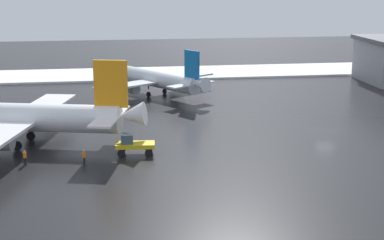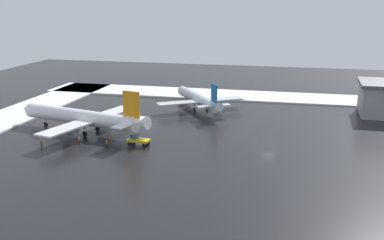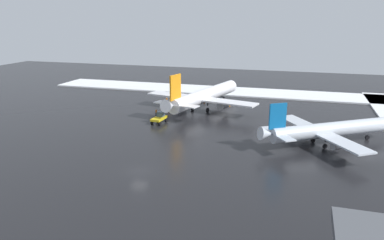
% 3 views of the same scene
% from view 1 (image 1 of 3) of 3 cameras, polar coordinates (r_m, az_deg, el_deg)
% --- Properties ---
extents(ground_plane, '(240.00, 240.00, 0.00)m').
position_cam_1_polar(ground_plane, '(82.45, 12.87, -1.04)').
color(ground_plane, black).
extents(snow_bank_far, '(152.00, 16.00, 0.40)m').
position_cam_1_polar(snow_bank_far, '(129.22, 4.89, 4.72)').
color(snow_bank_far, white).
rests_on(snow_bank_far, ground_plane).
extents(airplane_distant_tail, '(36.22, 30.40, 10.90)m').
position_cam_1_polar(airplane_distant_tail, '(76.66, -17.64, 0.30)').
color(airplane_distant_tail, white).
rests_on(airplane_distant_tail, ground_plane).
extents(airplane_far_rear, '(22.31, 25.94, 8.83)m').
position_cam_1_polar(airplane_far_rear, '(104.93, -4.09, 4.09)').
color(airplane_far_rear, silver).
rests_on(airplane_far_rear, ground_plane).
extents(pushback_tug, '(4.77, 2.64, 2.50)m').
position_cam_1_polar(pushback_tug, '(70.03, -5.74, -2.33)').
color(pushback_tug, gold).
rests_on(pushback_tug, ground_plane).
extents(ground_crew_beside_wing, '(0.36, 0.36, 1.71)m').
position_cam_1_polar(ground_crew_beside_wing, '(68.55, -15.91, -3.44)').
color(ground_crew_beside_wing, black).
rests_on(ground_crew_beside_wing, ground_plane).
extents(ground_crew_near_tug, '(0.36, 0.36, 1.71)m').
position_cam_1_polar(ground_crew_near_tug, '(67.16, -10.43, -3.48)').
color(ground_crew_near_tug, black).
rests_on(ground_crew_near_tug, ground_plane).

